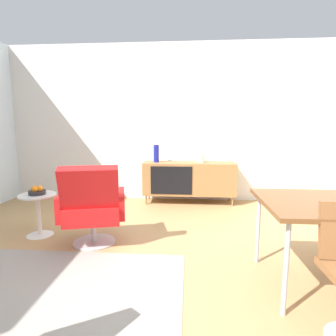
{
  "coord_description": "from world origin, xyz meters",
  "views": [
    {
      "loc": [
        0.14,
        -2.45,
        1.34
      ],
      "look_at": [
        -0.1,
        0.8,
        0.85
      ],
      "focal_mm": 29.27,
      "sensor_mm": 36.0,
      "label": 1
    }
  ],
  "objects_px": {
    "vase_sculptural_dark": "(156,154)",
    "fruit_bowl": "(37,191)",
    "lounge_chair_red": "(92,205)",
    "vase_cobalt": "(201,158)",
    "side_table_round": "(38,210)",
    "sideboard": "(189,178)"
  },
  "relations": [
    {
      "from": "vase_sculptural_dark",
      "to": "fruit_bowl",
      "type": "bearing_deg",
      "value": -128.07
    },
    {
      "from": "vase_sculptural_dark",
      "to": "lounge_chair_red",
      "type": "xyz_separation_m",
      "value": [
        -0.5,
        -1.86,
        -0.41
      ]
    },
    {
      "from": "vase_sculptural_dark",
      "to": "lounge_chair_red",
      "type": "bearing_deg",
      "value": -105.1
    },
    {
      "from": "vase_cobalt",
      "to": "side_table_round",
      "type": "distance_m",
      "value": 2.67
    },
    {
      "from": "sideboard",
      "to": "vase_sculptural_dark",
      "type": "height_order",
      "value": "vase_sculptural_dark"
    },
    {
      "from": "sideboard",
      "to": "lounge_chair_red",
      "type": "relative_size",
      "value": 1.69
    },
    {
      "from": "vase_sculptural_dark",
      "to": "side_table_round",
      "type": "xyz_separation_m",
      "value": [
        -1.27,
        -1.62,
        -0.55
      ]
    },
    {
      "from": "sideboard",
      "to": "lounge_chair_red",
      "type": "bearing_deg",
      "value": -120.14
    },
    {
      "from": "fruit_bowl",
      "to": "sideboard",
      "type": "bearing_deg",
      "value": 41.25
    },
    {
      "from": "vase_cobalt",
      "to": "lounge_chair_red",
      "type": "height_order",
      "value": "vase_cobalt"
    },
    {
      "from": "vase_sculptural_dark",
      "to": "vase_cobalt",
      "type": "bearing_deg",
      "value": 0.0
    },
    {
      "from": "lounge_chair_red",
      "to": "fruit_bowl",
      "type": "relative_size",
      "value": 4.73
    },
    {
      "from": "fruit_bowl",
      "to": "vase_cobalt",
      "type": "bearing_deg",
      "value": 38.22
    },
    {
      "from": "vase_cobalt",
      "to": "lounge_chair_red",
      "type": "relative_size",
      "value": 0.3
    },
    {
      "from": "vase_cobalt",
      "to": "side_table_round",
      "type": "relative_size",
      "value": 0.55
    },
    {
      "from": "side_table_round",
      "to": "vase_sculptural_dark",
      "type": "bearing_deg",
      "value": 51.91
    },
    {
      "from": "side_table_round",
      "to": "fruit_bowl",
      "type": "distance_m",
      "value": 0.24
    },
    {
      "from": "fruit_bowl",
      "to": "vase_sculptural_dark",
      "type": "bearing_deg",
      "value": 51.93
    },
    {
      "from": "sideboard",
      "to": "side_table_round",
      "type": "bearing_deg",
      "value": -138.77
    },
    {
      "from": "vase_cobalt",
      "to": "vase_sculptural_dark",
      "type": "relative_size",
      "value": 0.94
    },
    {
      "from": "vase_sculptural_dark",
      "to": "sideboard",
      "type": "bearing_deg",
      "value": -0.19
    },
    {
      "from": "vase_cobalt",
      "to": "vase_sculptural_dark",
      "type": "height_order",
      "value": "vase_sculptural_dark"
    }
  ]
}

